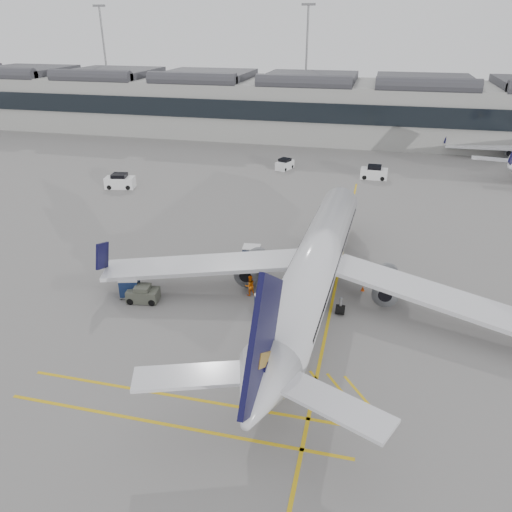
% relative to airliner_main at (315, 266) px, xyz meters
% --- Properties ---
extents(ground, '(220.00, 220.00, 0.00)m').
position_rel_airliner_main_xyz_m(ground, '(-8.30, -4.69, -3.23)').
color(ground, gray).
rests_on(ground, ground).
extents(terminal, '(200.00, 20.45, 12.40)m').
position_rel_airliner_main_xyz_m(terminal, '(-8.30, 67.23, 2.91)').
color(terminal, '#9E9E99').
rests_on(terminal, ground).
extents(light_masts, '(113.00, 0.60, 25.45)m').
position_rel_airliner_main_xyz_m(light_masts, '(-9.97, 81.31, 11.26)').
color(light_masts, slate).
rests_on(light_masts, ground).
extents(apron_markings, '(0.25, 60.00, 0.01)m').
position_rel_airliner_main_xyz_m(apron_markings, '(1.70, 5.31, -3.22)').
color(apron_markings, gold).
rests_on(apron_markings, ground).
extents(airliner_main, '(37.78, 41.34, 10.98)m').
position_rel_airliner_main_xyz_m(airliner_main, '(0.00, 0.00, 0.00)').
color(airliner_main, silver).
rests_on(airliner_main, ground).
extents(belt_loader, '(4.34, 2.85, 1.74)m').
position_rel_airliner_main_xyz_m(belt_loader, '(1.15, 5.63, -2.72)').
color(belt_loader, silver).
rests_on(belt_loader, ground).
extents(baggage_cart_a, '(2.35, 2.18, 1.98)m').
position_rel_airliner_main_xyz_m(baggage_cart_a, '(-0.55, -1.83, -2.17)').
color(baggage_cart_a, gray).
rests_on(baggage_cart_a, ground).
extents(baggage_cart_b, '(1.96, 1.84, 1.63)m').
position_rel_airliner_main_xyz_m(baggage_cart_b, '(-3.65, -3.40, -2.36)').
color(baggage_cart_b, gray).
rests_on(baggage_cart_b, ground).
extents(baggage_cart_c, '(1.98, 1.69, 1.91)m').
position_rel_airliner_main_xyz_m(baggage_cart_c, '(-6.96, 5.41, -2.20)').
color(baggage_cart_c, gray).
rests_on(baggage_cart_c, ground).
extents(baggage_cart_d, '(2.10, 1.88, 1.86)m').
position_rel_airliner_main_xyz_m(baggage_cart_d, '(-15.80, -3.45, -2.23)').
color(baggage_cart_d, gray).
rests_on(baggage_cart_d, ground).
extents(ramp_agent_a, '(0.65, 0.72, 1.65)m').
position_rel_airliner_main_xyz_m(ramp_agent_a, '(-4.41, 0.68, -2.40)').
color(ramp_agent_a, '#ED4A0C').
rests_on(ramp_agent_a, ground).
extents(ramp_agent_b, '(1.18, 1.13, 1.91)m').
position_rel_airliner_main_xyz_m(ramp_agent_b, '(-5.58, -0.71, -2.27)').
color(ramp_agent_b, orange).
rests_on(ramp_agent_b, ground).
extents(pushback_tug, '(2.85, 1.97, 1.49)m').
position_rel_airliner_main_xyz_m(pushback_tug, '(-14.34, -3.91, -2.57)').
color(pushback_tug, '#56594C').
rests_on(pushback_tug, ground).
extents(safety_cone_nose, '(0.32, 0.32, 0.45)m').
position_rel_airliner_main_xyz_m(safety_cone_nose, '(1.52, 15.95, -3.00)').
color(safety_cone_nose, '#F24C0A').
rests_on(safety_cone_nose, ground).
extents(safety_cone_engine, '(0.34, 0.34, 0.48)m').
position_rel_airliner_main_xyz_m(safety_cone_engine, '(4.17, 2.45, -2.99)').
color(safety_cone_engine, '#F24C0A').
rests_on(safety_cone_engine, ground).
extents(service_van_left, '(4.43, 2.81, 2.11)m').
position_rel_airliner_main_xyz_m(service_van_left, '(-31.69, 25.22, -2.28)').
color(service_van_left, white).
rests_on(service_van_left, ground).
extents(service_van_mid, '(2.75, 3.79, 1.75)m').
position_rel_airliner_main_xyz_m(service_van_mid, '(-10.28, 40.83, -2.44)').
color(service_van_mid, white).
rests_on(service_van_mid, ground).
extents(service_van_right, '(4.09, 2.13, 2.07)m').
position_rel_airliner_main_xyz_m(service_van_right, '(4.09, 38.73, -2.30)').
color(service_van_right, white).
rests_on(service_van_right, ground).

